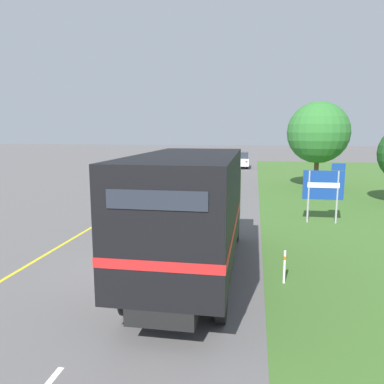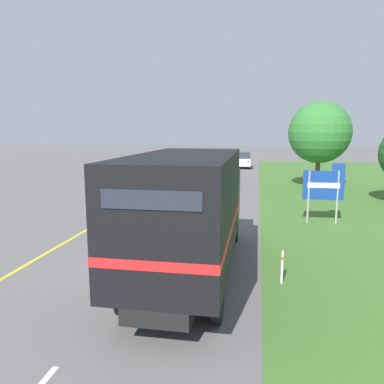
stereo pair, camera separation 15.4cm
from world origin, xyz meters
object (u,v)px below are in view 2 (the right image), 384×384
object	(u,v)px
lead_car_silver_ahead	(243,160)
roadside_tree_mid	(320,133)
delineator_post	(282,266)
lead_car_white	(179,176)
highway_sign	(324,187)
horse_trailer_truck	(190,209)

from	to	relation	value
lead_car_silver_ahead	roadside_tree_mid	size ratio (longest dim) A/B	0.64
lead_car_silver_ahead	delineator_post	world-z (taller)	lead_car_silver_ahead
lead_car_white	highway_sign	bearing A→B (deg)	-43.50
lead_car_white	delineator_post	world-z (taller)	lead_car_white
lead_car_silver_ahead	highway_sign	world-z (taller)	highway_sign
horse_trailer_truck	lead_car_white	size ratio (longest dim) A/B	2.15
lead_car_silver_ahead	roadside_tree_mid	bearing A→B (deg)	-67.72
roadside_tree_mid	lead_car_silver_ahead	bearing A→B (deg)	112.28
lead_car_white	roadside_tree_mid	distance (m)	10.74
horse_trailer_truck	highway_sign	distance (m)	8.86
highway_sign	lead_car_white	bearing A→B (deg)	136.50
lead_car_silver_ahead	roadside_tree_mid	xyz separation A→B (m)	(6.02, -14.70, 3.17)
horse_trailer_truck	delineator_post	world-z (taller)	horse_trailer_truck
roadside_tree_mid	lead_car_white	bearing A→B (deg)	-163.72
horse_trailer_truck	lead_car_silver_ahead	xyz separation A→B (m)	(0.22, 33.06, -1.09)
lead_car_white	lead_car_silver_ahead	xyz separation A→B (m)	(3.86, 17.58, -0.10)
highway_sign	roadside_tree_mid	world-z (taller)	roadside_tree_mid
roadside_tree_mid	horse_trailer_truck	bearing A→B (deg)	-108.79
highway_sign	delineator_post	distance (m)	7.88
lead_car_white	roadside_tree_mid	size ratio (longest dim) A/B	0.63
horse_trailer_truck	highway_sign	size ratio (longest dim) A/B	3.07
lead_car_white	highway_sign	distance (m)	11.78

